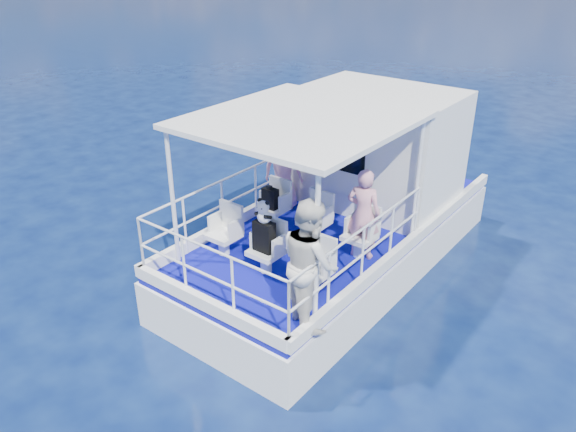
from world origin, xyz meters
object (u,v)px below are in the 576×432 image
at_px(passenger_port_fwd, 283,170).
at_px(panda, 264,211).
at_px(passenger_stbd_aft, 310,263).
at_px(backpack_center, 264,236).

relative_size(passenger_port_fwd, panda, 4.01).
xyz_separation_m(passenger_port_fwd, passenger_stbd_aft, (2.50, -2.65, 0.15)).
height_order(passenger_port_fwd, passenger_stbd_aft, passenger_stbd_aft).
bearing_deg(panda, backpack_center, 144.74).
bearing_deg(passenger_stbd_aft, passenger_port_fwd, -12.58).
height_order(passenger_stbd_aft, backpack_center, passenger_stbd_aft).
bearing_deg(backpack_center, panda, -35.26).
bearing_deg(backpack_center, passenger_port_fwd, 120.97).
distance_m(backpack_center, panda, 0.43).
bearing_deg(passenger_port_fwd, panda, 96.16).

